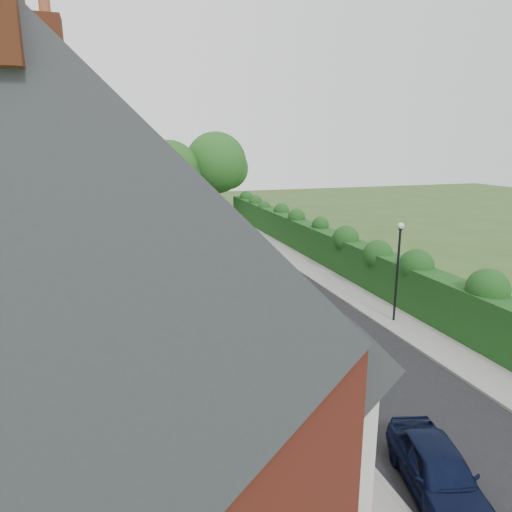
{
  "coord_description": "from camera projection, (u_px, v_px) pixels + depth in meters",
  "views": [
    {
      "loc": [
        -9.96,
        -14.58,
        8.89
      ],
      "look_at": [
        -1.7,
        11.1,
        2.2
      ],
      "focal_mm": 32.0,
      "sensor_mm": 36.0,
      "label": 1
    }
  ],
  "objects": [
    {
      "name": "terrace_row",
      "position": [
        93.0,
        231.0,
        23.49
      ],
      "size": [
        9.05,
        40.5,
        11.5
      ],
      "color": "maroon",
      "rests_on": "ground"
    },
    {
      "name": "horse",
      "position": [
        265.0,
        264.0,
        31.7
      ],
      "size": [
        0.95,
        1.73,
        1.39
      ],
      "primitive_type": "imported",
      "rotation": [
        0.0,
        0.0,
        3.26
      ],
      "color": "#48351A",
      "rests_on": "ground"
    },
    {
      "name": "car_red",
      "position": [
        209.0,
        247.0,
        36.9
      ],
      "size": [
        1.98,
        4.37,
        1.39
      ],
      "primitive_type": "imported",
      "rotation": [
        0.0,
        0.0,
        -0.12
      ],
      "color": "maroon",
      "rests_on": "ground"
    },
    {
      "name": "tree_far_right",
      "position": [
        219.0,
        164.0,
        56.94
      ],
      "size": [
        7.98,
        7.6,
        10.31
      ],
      "color": "#332316",
      "rests_on": "ground"
    },
    {
      "name": "kerb_hedge_side",
      "position": [
        319.0,
        283.0,
        29.48
      ],
      "size": [
        0.18,
        58.0,
        0.13
      ],
      "primitive_type": "cube",
      "color": "gray",
      "rests_on": "ground"
    },
    {
      "name": "car_beige",
      "position": [
        207.0,
        235.0,
        42.04
      ],
      "size": [
        2.5,
        4.75,
        1.28
      ],
      "primitive_type": "imported",
      "rotation": [
        0.0,
        0.0,
        -0.09
      ],
      "color": "tan",
      "rests_on": "ground"
    },
    {
      "name": "horse_cart",
      "position": [
        257.0,
        251.0,
        33.22
      ],
      "size": [
        1.33,
        2.95,
        2.13
      ],
      "color": "black",
      "rests_on": "ground"
    },
    {
      "name": "road",
      "position": [
        275.0,
        289.0,
        28.59
      ],
      "size": [
        6.0,
        58.0,
        0.02
      ],
      "primitive_type": "cube",
      "color": "black",
      "rests_on": "ground"
    },
    {
      "name": "car_extra_far",
      "position": [
        182.0,
        216.0,
        52.67
      ],
      "size": [
        2.06,
        4.51,
        1.5
      ],
      "primitive_type": "imported",
      "rotation": [
        0.0,
        0.0,
        -0.06
      ],
      "color": "#A9ABB1",
      "rests_on": "ground"
    },
    {
      "name": "hedge",
      "position": [
        359.0,
        257.0,
        29.96
      ],
      "size": [
        2.1,
        58.0,
        2.85
      ],
      "color": "#133E15",
      "rests_on": "ground"
    },
    {
      "name": "car_white",
      "position": [
        259.0,
        303.0,
        24.02
      ],
      "size": [
        2.29,
        5.03,
        1.43
      ],
      "primitive_type": "imported",
      "rotation": [
        0.0,
        0.0,
        0.06
      ],
      "color": "silver",
      "rests_on": "ground"
    },
    {
      "name": "ground",
      "position": [
        379.0,
        368.0,
        18.58
      ],
      "size": [
        140.0,
        140.0,
        0.0
      ],
      "primitive_type": "plane",
      "color": "#2D4C1E",
      "rests_on": "ground"
    },
    {
      "name": "garden_wall_row",
      "position": [
        201.0,
        295.0,
        26.11
      ],
      "size": [
        0.35,
        40.35,
        1.1
      ],
      "color": "brown",
      "rests_on": "ground"
    },
    {
      "name": "pavement_hedge_side",
      "position": [
        333.0,
        282.0,
        29.79
      ],
      "size": [
        2.2,
        58.0,
        0.12
      ],
      "primitive_type": "cube",
      "color": "#98948F",
      "rests_on": "ground"
    },
    {
      "name": "car_silver_a",
      "position": [
        319.0,
        370.0,
        16.97
      ],
      "size": [
        1.92,
        4.21,
        1.34
      ],
      "primitive_type": "imported",
      "rotation": [
        0.0,
        0.0,
        -0.13
      ],
      "color": "silver",
      "rests_on": "ground"
    },
    {
      "name": "tree_far_back",
      "position": [
        119.0,
        163.0,
        54.22
      ],
      "size": [
        8.4,
        8.0,
        10.82
      ],
      "color": "#332316",
      "rests_on": "ground"
    },
    {
      "name": "kerb_house_side",
      "position": [
        227.0,
        293.0,
        27.67
      ],
      "size": [
        0.18,
        58.0,
        0.13
      ],
      "primitive_type": "cube",
      "color": "gray",
      "rests_on": "ground"
    },
    {
      "name": "pavement_house_side",
      "position": [
        215.0,
        294.0,
        27.43
      ],
      "size": [
        1.7,
        58.0,
        0.12
      ],
      "primitive_type": "cube",
      "color": "#98948F",
      "rests_on": "ground"
    },
    {
      "name": "car_green",
      "position": [
        240.0,
        265.0,
        31.35
      ],
      "size": [
        2.03,
        4.59,
        1.54
      ],
      "primitive_type": "imported",
      "rotation": [
        0.0,
        0.0,
        -0.05
      ],
      "color": "#10371F",
      "rests_on": "ground"
    },
    {
      "name": "car_grey",
      "position": [
        186.0,
        228.0,
        44.65
      ],
      "size": [
        2.39,
        5.61,
        1.61
      ],
      "primitive_type": "imported",
      "rotation": [
        0.0,
        0.0,
        0.02
      ],
      "color": "slate",
      "rests_on": "ground"
    },
    {
      "name": "lamppost",
      "position": [
        398.0,
        260.0,
        22.49
      ],
      "size": [
        0.32,
        0.32,
        5.16
      ],
      "color": "black",
      "rests_on": "ground"
    },
    {
      "name": "car_navy",
      "position": [
        438.0,
        471.0,
        11.74
      ],
      "size": [
        2.63,
        4.35,
        1.39
      ],
      "primitive_type": "imported",
      "rotation": [
        0.0,
        0.0,
        -0.26
      ],
      "color": "black",
      "rests_on": "ground"
    },
    {
      "name": "car_black",
      "position": [
        182.0,
        217.0,
        51.7
      ],
      "size": [
        2.38,
        4.31,
        1.39
      ],
      "primitive_type": "imported",
      "rotation": [
        0.0,
        0.0,
        0.19
      ],
      "color": "black",
      "rests_on": "ground"
    },
    {
      "name": "tree_far_left",
      "position": [
        173.0,
        171.0,
        53.44
      ],
      "size": [
        7.14,
        6.8,
        9.29
      ],
      "color": "#332316",
      "rests_on": "ground"
    },
    {
      "name": "car_silver_b",
      "position": [
        328.0,
        344.0,
        19.23
      ],
      "size": [
        2.31,
        4.75,
        1.3
      ],
      "primitive_type": "imported",
      "rotation": [
        0.0,
        0.0,
        0.03
      ],
      "color": "#A0A3A7",
      "rests_on": "ground"
    }
  ]
}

